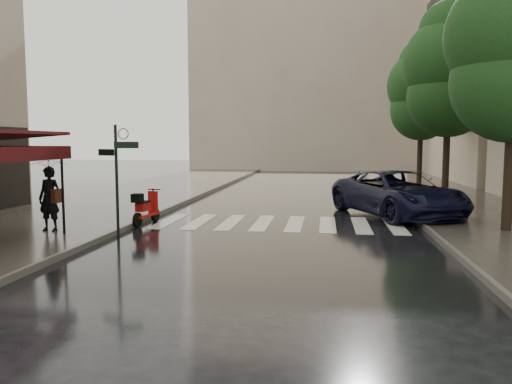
# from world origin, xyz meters

# --- Properties ---
(ground) EXTENTS (120.00, 120.00, 0.00)m
(ground) POSITION_xyz_m (0.00, 0.00, 0.00)
(ground) COLOR black
(ground) RESTS_ON ground
(sidewalk_near) EXTENTS (6.00, 60.00, 0.12)m
(sidewalk_near) POSITION_xyz_m (-4.50, 12.00, 0.06)
(sidewalk_near) COLOR #38332D
(sidewalk_near) RESTS_ON ground
(sidewalk_far) EXTENTS (5.50, 60.00, 0.12)m
(sidewalk_far) POSITION_xyz_m (10.25, 12.00, 0.06)
(sidewalk_far) COLOR #38332D
(sidewalk_far) RESTS_ON ground
(curb_near) EXTENTS (0.12, 60.00, 0.16)m
(curb_near) POSITION_xyz_m (-1.45, 12.00, 0.07)
(curb_near) COLOR #595651
(curb_near) RESTS_ON ground
(curb_far) EXTENTS (0.12, 60.00, 0.16)m
(curb_far) POSITION_xyz_m (7.45, 12.00, 0.07)
(curb_far) COLOR #595651
(curb_far) RESTS_ON ground
(crosswalk) EXTENTS (7.85, 3.20, 0.01)m
(crosswalk) POSITION_xyz_m (2.98, 6.00, 0.01)
(crosswalk) COLOR silver
(crosswalk) RESTS_ON ground
(signpost) EXTENTS (1.17, 0.29, 3.10)m
(signpost) POSITION_xyz_m (-1.19, 3.00, 1.83)
(signpost) COLOR black
(signpost) RESTS_ON ground
(haussmann_far) EXTENTS (8.00, 16.00, 18.50)m
(haussmann_far) POSITION_xyz_m (16.50, 26.00, 9.25)
(haussmann_far) COLOR tan
(haussmann_far) RESTS_ON ground
(backdrop_building) EXTENTS (22.00, 6.00, 20.00)m
(backdrop_building) POSITION_xyz_m (3.00, 38.00, 10.00)
(backdrop_building) COLOR tan
(backdrop_building) RESTS_ON ground
(tree_mid) EXTENTS (3.80, 3.80, 8.34)m
(tree_mid) POSITION_xyz_m (9.50, 12.00, 5.59)
(tree_mid) COLOR black
(tree_mid) RESTS_ON sidewalk_far
(tree_far) EXTENTS (3.80, 3.80, 8.16)m
(tree_far) POSITION_xyz_m (9.70, 19.00, 5.46)
(tree_far) COLOR black
(tree_far) RESTS_ON sidewalk_far
(pedestrian_with_umbrella) EXTENTS (1.21, 1.23, 2.54)m
(pedestrian_with_umbrella) POSITION_xyz_m (-3.27, 3.13, 1.81)
(pedestrian_with_umbrella) COLOR black
(pedestrian_with_umbrella) RESTS_ON sidewalk_near
(scooter) EXTENTS (0.54, 1.66, 1.09)m
(scooter) POSITION_xyz_m (-1.21, 5.18, 0.51)
(scooter) COLOR black
(scooter) RESTS_ON ground
(parked_car) EXTENTS (4.87, 6.39, 1.61)m
(parked_car) POSITION_xyz_m (7.00, 8.14, 0.81)
(parked_car) COLOR black
(parked_car) RESTS_ON ground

